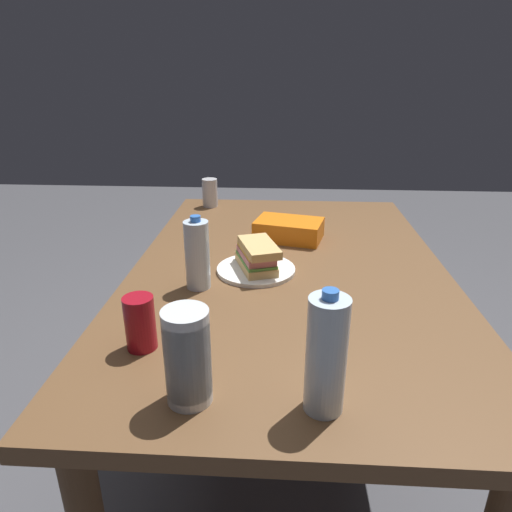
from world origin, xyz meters
name	(u,v)px	position (x,y,z in m)	size (l,w,h in m)	color
ground_plane	(283,450)	(0.00, 0.00, 0.00)	(8.00, 8.00, 0.00)	#4C4C51
dining_table	(288,293)	(0.00, 0.00, 0.66)	(1.52, 0.96, 0.75)	brown
paper_plate	(256,270)	(0.04, -0.10, 0.75)	(0.24, 0.24, 0.01)	white
sandwich	(257,256)	(0.05, -0.10, 0.80)	(0.20, 0.15, 0.08)	#DBB26B
soda_can_red	(140,323)	(0.46, -0.32, 0.81)	(0.07, 0.07, 0.12)	maroon
chip_bag	(290,230)	(-0.25, 0.00, 0.78)	(0.23, 0.15, 0.07)	orange
water_bottle_tall	(197,255)	(0.16, -0.25, 0.85)	(0.07, 0.07, 0.21)	silver
plastic_cup_stack	(188,357)	(0.62, -0.19, 0.84)	(0.08, 0.08, 0.18)	silver
water_bottle_spare	(326,355)	(0.63, 0.06, 0.86)	(0.07, 0.07, 0.24)	silver
soda_can_silver	(210,193)	(-0.64, -0.34, 0.81)	(0.07, 0.07, 0.12)	silver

